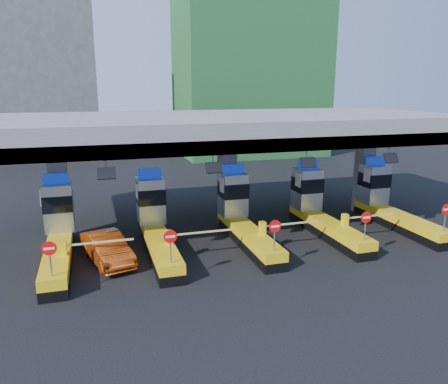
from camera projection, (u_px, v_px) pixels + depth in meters
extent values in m
plane|color=black|center=(242.00, 239.00, 25.46)|extent=(120.00, 120.00, 0.00)
cube|color=slate|center=(227.00, 127.00, 26.78)|extent=(28.00, 12.00, 1.50)
cube|color=#4C4C49|center=(261.00, 145.00, 21.57)|extent=(28.00, 0.60, 0.70)
cube|color=slate|center=(59.00, 194.00, 24.78)|extent=(1.00, 1.00, 5.50)
cube|color=slate|center=(227.00, 183.00, 27.60)|extent=(1.00, 1.00, 5.50)
cube|color=slate|center=(364.00, 174.00, 30.43)|extent=(1.00, 1.00, 5.50)
cylinder|color=slate|center=(106.00, 165.00, 19.59)|extent=(0.06, 0.06, 0.50)
cube|color=black|center=(106.00, 173.00, 19.49)|extent=(0.80, 0.38, 0.54)
cylinder|color=slate|center=(213.00, 160.00, 21.01)|extent=(0.06, 0.06, 0.50)
cube|color=black|center=(214.00, 168.00, 20.90)|extent=(0.80, 0.38, 0.54)
cylinder|color=slate|center=(307.00, 155.00, 22.42)|extent=(0.06, 0.06, 0.50)
cube|color=black|center=(308.00, 162.00, 22.32)|extent=(0.80, 0.38, 0.54)
cylinder|color=slate|center=(389.00, 151.00, 23.83)|extent=(0.06, 0.06, 0.50)
cube|color=black|center=(391.00, 158.00, 23.73)|extent=(0.80, 0.38, 0.54)
cube|color=black|center=(59.00, 261.00, 21.65)|extent=(1.20, 8.00, 0.50)
cube|color=#E5B70C|center=(58.00, 252.00, 21.53)|extent=(1.20, 8.00, 0.50)
cube|color=#9EA3A8|center=(59.00, 207.00, 23.77)|extent=(1.50, 1.50, 2.60)
cube|color=black|center=(58.00, 202.00, 23.68)|extent=(1.56, 1.56, 0.90)
cube|color=#0C2DBF|center=(56.00, 179.00, 23.40)|extent=(1.30, 0.35, 0.55)
cube|color=white|center=(41.00, 197.00, 23.10)|extent=(0.06, 0.70, 0.90)
cylinder|color=slate|center=(50.00, 262.00, 17.97)|extent=(0.07, 0.07, 1.30)
cylinder|color=red|center=(49.00, 248.00, 17.80)|extent=(0.60, 0.04, 0.60)
cube|color=white|center=(49.00, 249.00, 17.78)|extent=(0.42, 0.02, 0.10)
cube|color=#E5B70C|center=(63.00, 248.00, 20.37)|extent=(0.30, 0.35, 0.70)
cube|color=white|center=(100.00, 242.00, 20.81)|extent=(3.20, 0.08, 0.08)
cube|color=black|center=(159.00, 250.00, 23.06)|extent=(1.20, 8.00, 0.50)
cube|color=#E5B70C|center=(159.00, 241.00, 22.94)|extent=(1.20, 8.00, 0.50)
cube|color=#9EA3A8|center=(151.00, 200.00, 25.18)|extent=(1.50, 1.50, 2.60)
cube|color=black|center=(151.00, 195.00, 25.09)|extent=(1.56, 1.56, 0.90)
cube|color=#0C2DBF|center=(150.00, 173.00, 24.81)|extent=(1.30, 0.35, 0.55)
cube|color=white|center=(137.00, 190.00, 24.51)|extent=(0.06, 0.70, 0.90)
cylinder|color=slate|center=(171.00, 249.00, 19.38)|extent=(0.07, 0.07, 1.30)
cylinder|color=red|center=(170.00, 237.00, 19.21)|extent=(0.60, 0.04, 0.60)
cube|color=white|center=(170.00, 237.00, 19.19)|extent=(0.42, 0.02, 0.10)
cube|color=#E5B70C|center=(169.00, 237.00, 21.78)|extent=(0.30, 0.35, 0.70)
cube|color=white|center=(201.00, 232.00, 22.22)|extent=(3.20, 0.08, 0.08)
cube|color=black|center=(248.00, 241.00, 24.47)|extent=(1.20, 8.00, 0.50)
cube|color=#E5B70C|center=(248.00, 232.00, 24.35)|extent=(1.20, 8.00, 0.50)
cube|color=#9EA3A8|center=(233.00, 194.00, 26.59)|extent=(1.50, 1.50, 2.60)
cube|color=black|center=(233.00, 189.00, 26.50)|extent=(1.56, 1.56, 0.90)
cube|color=#0C2DBF|center=(233.00, 169.00, 26.22)|extent=(1.30, 0.35, 0.55)
cube|color=white|center=(222.00, 185.00, 25.92)|extent=(0.06, 0.70, 0.90)
cylinder|color=slate|center=(274.00, 238.00, 20.79)|extent=(0.07, 0.07, 1.30)
cylinder|color=red|center=(275.00, 226.00, 20.62)|extent=(0.60, 0.04, 0.60)
cube|color=white|center=(275.00, 226.00, 20.60)|extent=(0.42, 0.02, 0.10)
cube|color=#E5B70C|center=(262.00, 228.00, 23.19)|extent=(0.30, 0.35, 0.70)
cube|color=white|center=(291.00, 224.00, 23.64)|extent=(3.20, 0.08, 0.08)
cube|color=black|center=(327.00, 233.00, 25.88)|extent=(1.20, 8.00, 0.50)
cube|color=#E5B70C|center=(328.00, 224.00, 25.77)|extent=(1.20, 8.00, 0.50)
cube|color=#9EA3A8|center=(307.00, 189.00, 28.01)|extent=(1.50, 1.50, 2.60)
cube|color=black|center=(307.00, 184.00, 27.92)|extent=(1.56, 1.56, 0.90)
cube|color=#0C2DBF|center=(308.00, 164.00, 27.63)|extent=(1.30, 0.35, 0.55)
cube|color=white|center=(298.00, 180.00, 27.34)|extent=(0.06, 0.70, 0.90)
cylinder|color=slate|center=(365.00, 228.00, 22.21)|extent=(0.07, 0.07, 1.30)
cylinder|color=red|center=(366.00, 217.00, 22.04)|extent=(0.60, 0.04, 0.60)
cube|color=white|center=(367.00, 217.00, 22.01)|extent=(0.42, 0.02, 0.10)
cube|color=#E5B70C|center=(345.00, 220.00, 24.61)|extent=(0.30, 0.35, 0.70)
cube|color=white|center=(370.00, 216.00, 25.05)|extent=(3.20, 0.08, 0.08)
cube|color=black|center=(398.00, 225.00, 27.30)|extent=(1.20, 8.00, 0.50)
cube|color=#E5B70C|center=(399.00, 217.00, 27.18)|extent=(1.20, 8.00, 0.50)
cube|color=#9EA3A8|center=(374.00, 184.00, 29.42)|extent=(1.50, 1.50, 2.60)
cube|color=black|center=(374.00, 179.00, 29.33)|extent=(1.56, 1.56, 0.90)
cube|color=#0C2DBF|center=(376.00, 161.00, 29.05)|extent=(1.30, 0.35, 0.55)
cube|color=white|center=(367.00, 175.00, 28.75)|extent=(0.06, 0.70, 0.90)
cylinder|color=slate|center=(445.00, 220.00, 23.62)|extent=(0.07, 0.07, 1.30)
cylinder|color=red|center=(447.00, 209.00, 23.45)|extent=(0.60, 0.04, 0.60)
cube|color=white|center=(447.00, 210.00, 23.43)|extent=(0.42, 0.02, 0.10)
cube|color=#E5B70C|center=(418.00, 213.00, 26.02)|extent=(0.30, 0.35, 0.70)
cube|color=white|center=(441.00, 209.00, 26.46)|extent=(3.20, 0.08, 0.08)
cube|color=#1E5926|center=(250.00, 43.00, 55.32)|extent=(18.00, 12.00, 28.00)
cube|color=#4C4C49|center=(36.00, 84.00, 52.87)|extent=(14.00, 10.00, 18.00)
imported|color=#9B360B|center=(107.00, 248.00, 22.01)|extent=(2.70, 4.73, 1.48)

